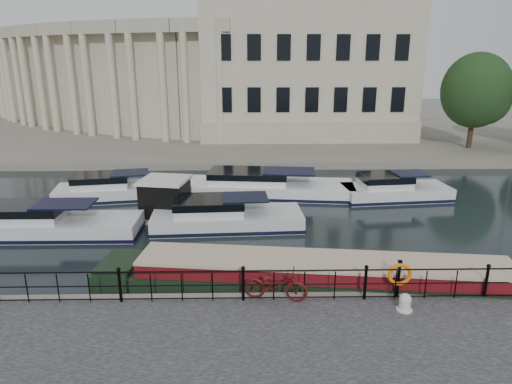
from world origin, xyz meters
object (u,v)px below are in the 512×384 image
(narrowboat, at_px, (323,280))
(harbour_hut, at_px, (165,200))
(mooring_bollard, at_px, (405,302))
(life_ring_post, at_px, (400,275))
(bicycle, at_px, (276,284))

(narrowboat, bearing_deg, harbour_hut, 138.07)
(mooring_bollard, xyz_separation_m, narrowboat, (-2.19, 2.40, -0.45))
(life_ring_post, bearing_deg, bicycle, -179.13)
(life_ring_post, distance_m, narrowboat, 2.92)
(narrowboat, bearing_deg, life_ring_post, -28.80)
(mooring_bollard, height_order, life_ring_post, life_ring_post)
(mooring_bollard, distance_m, life_ring_post, 0.98)
(bicycle, distance_m, mooring_bollard, 4.11)
(mooring_bollard, bearing_deg, narrowboat, 132.42)
(life_ring_post, bearing_deg, narrowboat, 144.47)
(mooring_bollard, xyz_separation_m, harbour_hut, (-9.29, 10.47, 0.13))
(mooring_bollard, height_order, narrowboat, narrowboat)
(narrowboat, distance_m, harbour_hut, 10.77)
(harbour_hut, bearing_deg, mooring_bollard, -38.36)
(harbour_hut, bearing_deg, narrowboat, -38.62)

